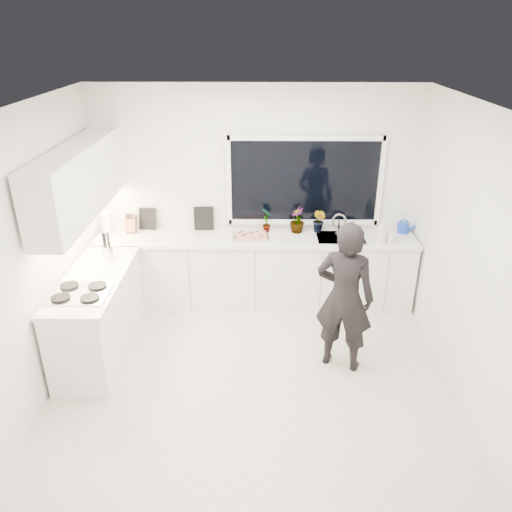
{
  "coord_description": "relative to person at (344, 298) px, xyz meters",
  "views": [
    {
      "loc": [
        0.08,
        -4.21,
        3.31
      ],
      "look_at": [
        0.02,
        0.4,
        1.15
      ],
      "focal_mm": 35.0,
      "sensor_mm": 36.0,
      "label": 1
    }
  ],
  "objects": [
    {
      "name": "paper_towel_roll",
      "position": [
        -2.76,
        1.4,
        0.24
      ],
      "size": [
        0.14,
        0.14,
        0.26
      ],
      "primitive_type": "cylinder",
      "rotation": [
        0.0,
        0.0,
        -0.35
      ],
      "color": "white",
      "rests_on": "countertop_back"
    },
    {
      "name": "floor",
      "position": [
        -0.91,
        -0.15,
        -0.82
      ],
      "size": [
        4.0,
        3.5,
        0.02
      ],
      "primitive_type": "cube",
      "color": "beige",
      "rests_on": "ground"
    },
    {
      "name": "upper_cabinets",
      "position": [
        -2.7,
        0.55,
        1.04
      ],
      "size": [
        0.34,
        2.1,
        0.7
      ],
      "primitive_type": "cube",
      "color": "white",
      "rests_on": "wall_left"
    },
    {
      "name": "person",
      "position": [
        0.0,
        0.0,
        0.0
      ],
      "size": [
        0.69,
        0.57,
        1.62
      ],
      "primitive_type": "imported",
      "rotation": [
        0.0,
        0.0,
        2.79
      ],
      "color": "black",
      "rests_on": "floor"
    },
    {
      "name": "watering_can",
      "position": [
        0.94,
        1.46,
        0.18
      ],
      "size": [
        0.16,
        0.16,
        0.13
      ],
      "primitive_type": "cylinder",
      "rotation": [
        0.0,
        0.0,
        0.19
      ],
      "color": "#133BB8",
      "rests_on": "countertop_back"
    },
    {
      "name": "picture_frame_small",
      "position": [
        -1.57,
        1.54,
        0.26
      ],
      "size": [
        0.25,
        0.03,
        0.3
      ],
      "primitive_type": "cube",
      "rotation": [
        0.0,
        0.0,
        0.03
      ],
      "color": "black",
      "rests_on": "countertop_back"
    },
    {
      "name": "sink",
      "position": [
        0.14,
        1.3,
        0.06
      ],
      "size": [
        0.58,
        0.42,
        0.14
      ],
      "primitive_type": "cube",
      "color": "silver",
      "rests_on": "countertop_back"
    },
    {
      "name": "countertop_back",
      "position": [
        -0.91,
        1.29,
        0.09
      ],
      "size": [
        3.94,
        0.62,
        0.04
      ],
      "primitive_type": "cube",
      "color": "silver",
      "rests_on": "base_cabinets_back"
    },
    {
      "name": "soap_bottles",
      "position": [
        0.62,
        1.15,
        0.25
      ],
      "size": [
        0.25,
        0.16,
        0.3
      ],
      "color": "#D8BF66",
      "rests_on": "countertop_back"
    },
    {
      "name": "wall_right",
      "position": [
        1.1,
        -0.15,
        0.54
      ],
      "size": [
        0.02,
        3.5,
        2.7
      ],
      "primitive_type": "cube",
      "color": "white",
      "rests_on": "ground"
    },
    {
      "name": "pizza",
      "position": [
        -0.97,
        1.27,
        0.14
      ],
      "size": [
        0.42,
        0.31,
        0.01
      ],
      "primitive_type": "cube",
      "rotation": [
        0.0,
        0.0,
        0.09
      ],
      "color": "#B0171D",
      "rests_on": "pizza_tray"
    },
    {
      "name": "herb_plants",
      "position": [
        -0.41,
        1.46,
        0.27
      ],
      "size": [
        0.85,
        0.22,
        0.32
      ],
      "color": "#26662D",
      "rests_on": "countertop_back"
    },
    {
      "name": "window",
      "position": [
        -0.31,
        1.57,
        0.74
      ],
      "size": [
        1.8,
        0.02,
        1.0
      ],
      "primitive_type": "cube",
      "color": "black",
      "rests_on": "wall_back"
    },
    {
      "name": "wall_left",
      "position": [
        -2.92,
        -0.15,
        0.54
      ],
      "size": [
        0.02,
        3.5,
        2.7
      ],
      "primitive_type": "cube",
      "color": "white",
      "rests_on": "ground"
    },
    {
      "name": "picture_frame_large",
      "position": [
        -2.28,
        1.54,
        0.25
      ],
      "size": [
        0.22,
        0.04,
        0.28
      ],
      "primitive_type": "cube",
      "rotation": [
        0.0,
        0.0,
        -0.1
      ],
      "color": "black",
      "rests_on": "countertop_back"
    },
    {
      "name": "countertop_left",
      "position": [
        -2.58,
        0.2,
        0.09
      ],
      "size": [
        0.62,
        1.6,
        0.04
      ],
      "primitive_type": "cube",
      "color": "silver",
      "rests_on": "base_cabinets_left"
    },
    {
      "name": "base_cabinets_back",
      "position": [
        -0.91,
        1.3,
        -0.37
      ],
      "size": [
        3.92,
        0.58,
        0.88
      ],
      "primitive_type": "cube",
      "color": "white",
      "rests_on": "floor"
    },
    {
      "name": "knife_block",
      "position": [
        -2.47,
        1.44,
        0.22
      ],
      "size": [
        0.14,
        0.11,
        0.22
      ],
      "primitive_type": "cube",
      "rotation": [
        0.0,
        0.0,
        -0.1
      ],
      "color": "#A2704B",
      "rests_on": "countertop_back"
    },
    {
      "name": "ceiling",
      "position": [
        -0.91,
        -0.15,
        1.9
      ],
      "size": [
        4.0,
        3.5,
        0.02
      ],
      "primitive_type": "cube",
      "color": "white",
      "rests_on": "wall_back"
    },
    {
      "name": "pizza_tray",
      "position": [
        -0.97,
        1.27,
        0.13
      ],
      "size": [
        0.46,
        0.36,
        0.03
      ],
      "primitive_type": "cube",
      "rotation": [
        0.0,
        0.0,
        0.09
      ],
      "color": "silver",
      "rests_on": "countertop_back"
    },
    {
      "name": "wall_back",
      "position": [
        -0.91,
        1.61,
        0.54
      ],
      "size": [
        4.0,
        0.02,
        2.7
      ],
      "primitive_type": "cube",
      "color": "white",
      "rests_on": "ground"
    },
    {
      "name": "utensil_crock",
      "position": [
        -2.55,
        0.65,
        0.19
      ],
      "size": [
        0.14,
        0.14,
        0.16
      ],
      "primitive_type": "cylinder",
      "rotation": [
        0.0,
        0.0,
        0.05
      ],
      "color": "#ADADB1",
      "rests_on": "countertop_left"
    },
    {
      "name": "faucet",
      "position": [
        0.14,
        1.5,
        0.22
      ],
      "size": [
        0.03,
        0.03,
        0.22
      ],
      "primitive_type": "cylinder",
      "color": "silver",
      "rests_on": "countertop_back"
    },
    {
      "name": "base_cabinets_left",
      "position": [
        -2.58,
        0.2,
        -0.37
      ],
      "size": [
        0.58,
        1.6,
        0.88
      ],
      "primitive_type": "cube",
      "color": "white",
      "rests_on": "floor"
    },
    {
      "name": "stovetop",
      "position": [
        -2.6,
        -0.15,
        0.13
      ],
      "size": [
        0.56,
        0.48,
        0.03
      ],
      "primitive_type": "cube",
      "color": "black",
      "rests_on": "countertop_left"
    }
  ]
}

